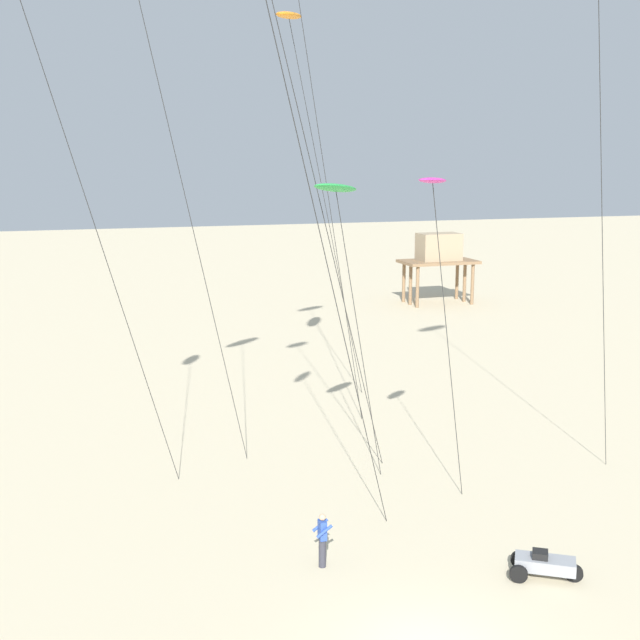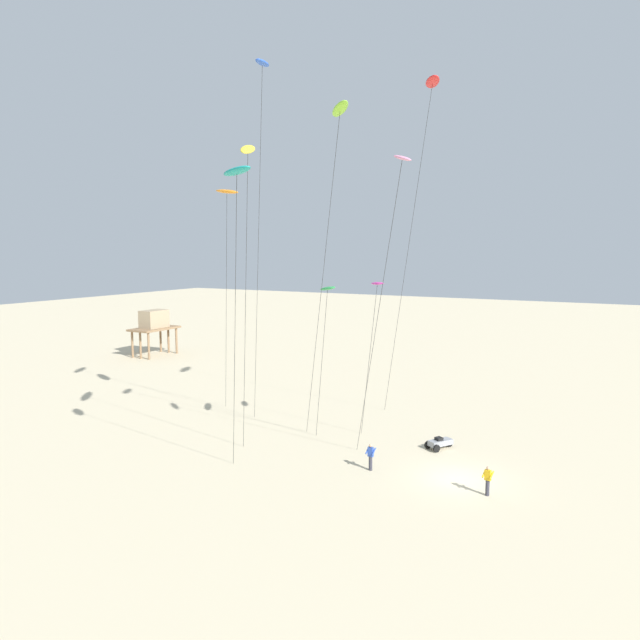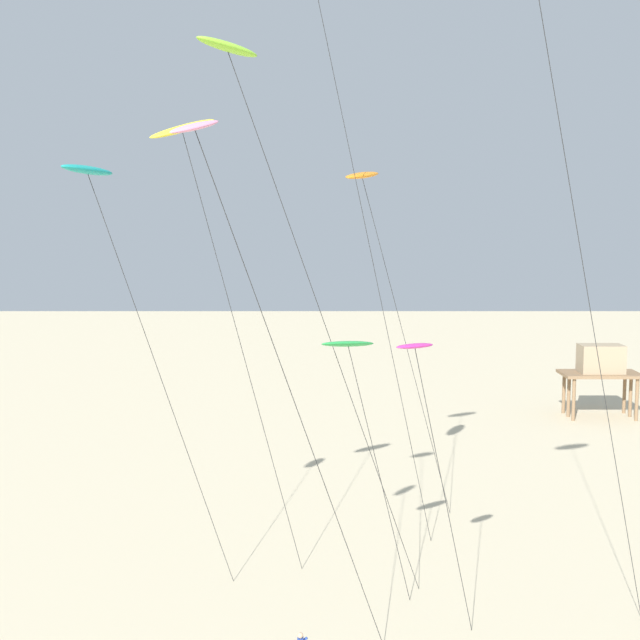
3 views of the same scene
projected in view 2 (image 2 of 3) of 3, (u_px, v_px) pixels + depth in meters
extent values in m
plane|color=beige|center=(459.00, 479.00, 34.63)|extent=(260.00, 260.00, 0.00)
ellipsoid|color=pink|center=(402.00, 158.00, 30.05)|extent=(1.56, 1.68, 0.70)
cylinder|color=#262626|center=(376.00, 325.00, 34.93)|extent=(5.93, 5.19, 18.08)
ellipsoid|color=yellow|center=(248.00, 149.00, 32.49)|extent=(2.69, 1.85, 1.18)
cylinder|color=#262626|center=(245.00, 315.00, 36.47)|extent=(4.47, 3.91, 18.91)
ellipsoid|color=green|center=(328.00, 288.00, 38.13)|extent=(2.43, 2.39, 0.58)
cylinder|color=#262626|center=(321.00, 367.00, 40.49)|extent=(2.69, 2.36, 10.90)
ellipsoid|color=teal|center=(237.00, 171.00, 29.11)|extent=(1.84, 2.66, 0.48)
cylinder|color=#262626|center=(235.00, 336.00, 33.18)|extent=(4.75, 4.15, 17.24)
ellipsoid|color=blue|center=(262.00, 63.00, 37.21)|extent=(2.69, 1.74, 0.81)
cylinder|color=#262626|center=(258.00, 262.00, 42.37)|extent=(5.71, 5.00, 25.15)
ellipsoid|color=#8CD833|center=(340.00, 109.00, 32.01)|extent=(2.26, 2.05, 0.66)
cylinder|color=#262626|center=(321.00, 296.00, 37.91)|extent=(7.24, 6.33, 21.01)
ellipsoid|color=#D8339E|center=(377.00, 283.00, 38.78)|extent=(1.71, 1.68, 0.27)
cylinder|color=#262626|center=(369.00, 363.00, 41.10)|extent=(2.58, 2.26, 11.20)
ellipsoid|color=red|center=(433.00, 82.00, 38.49)|extent=(3.01, 2.02, 0.48)
cylinder|color=#262626|center=(405.00, 268.00, 44.15)|extent=(6.57, 5.75, 24.30)
ellipsoid|color=orange|center=(227.00, 191.00, 42.25)|extent=(2.23, 3.26, 0.66)
cylinder|color=#262626|center=(226.00, 309.00, 46.53)|extent=(5.05, 4.42, 17.55)
cylinder|color=#33333D|center=(487.00, 488.00, 32.31)|extent=(0.22, 0.22, 0.88)
cube|color=gold|center=(488.00, 475.00, 32.22)|extent=(0.25, 0.37, 0.58)
sphere|color=tan|center=(488.00, 468.00, 32.18)|extent=(0.20, 0.20, 0.20)
cylinder|color=gold|center=(492.00, 475.00, 32.08)|extent=(0.51, 0.17, 0.39)
cylinder|color=gold|center=(484.00, 473.00, 32.35)|extent=(0.51, 0.17, 0.39)
cylinder|color=#33333D|center=(371.00, 463.00, 36.03)|extent=(0.22, 0.22, 0.88)
cube|color=#2D4CA5|center=(371.00, 452.00, 35.94)|extent=(0.21, 0.34, 0.58)
sphere|color=tan|center=(371.00, 446.00, 35.89)|extent=(0.20, 0.20, 0.20)
cylinder|color=#2D4CA5|center=(374.00, 452.00, 35.82)|extent=(0.50, 0.10, 0.39)
cylinder|color=#2D4CA5|center=(367.00, 450.00, 36.04)|extent=(0.50, 0.10, 0.39)
cylinder|color=#846647|center=(149.00, 346.00, 72.26)|extent=(0.28, 0.28, 3.37)
cylinder|color=#846647|center=(176.00, 341.00, 76.58)|extent=(0.28, 0.28, 3.37)
cylinder|color=#846647|center=(132.00, 344.00, 73.57)|extent=(0.28, 0.28, 3.37)
cylinder|color=#846647|center=(161.00, 339.00, 77.90)|extent=(0.28, 0.28, 3.37)
cylinder|color=#846647|center=(140.00, 345.00, 72.91)|extent=(0.28, 0.28, 3.37)
cylinder|color=#846647|center=(168.00, 340.00, 77.24)|extent=(0.28, 0.28, 3.37)
cube|color=#846647|center=(154.00, 329.00, 74.86)|extent=(6.20, 3.46, 0.24)
cube|color=#9E896B|center=(154.00, 319.00, 74.72)|extent=(3.41, 2.07, 2.24)
cube|color=gray|center=(440.00, 442.00, 39.94)|extent=(1.81, 1.50, 0.36)
cube|color=black|center=(439.00, 439.00, 39.84)|extent=(0.61, 0.61, 0.20)
cylinder|color=black|center=(450.00, 443.00, 40.35)|extent=(0.50, 0.38, 0.52)
cylinder|color=black|center=(428.00, 445.00, 40.01)|extent=(0.50, 0.38, 0.52)
cylinder|color=black|center=(437.00, 449.00, 39.22)|extent=(0.50, 0.38, 0.52)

